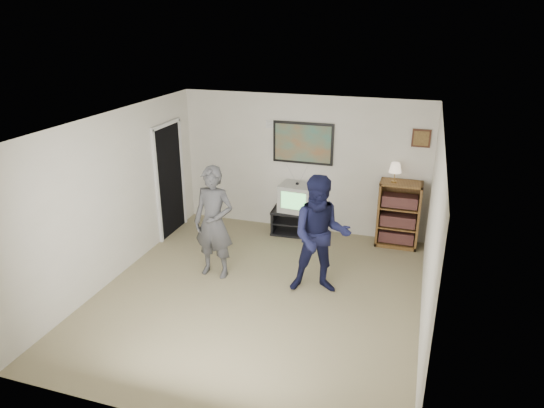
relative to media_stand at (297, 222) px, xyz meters
The scene contains 13 objects.
room_shell 2.14m from the media_stand, 89.58° to the right, with size 4.51×5.00×2.51m.
media_stand is the anchor object (origin of this frame).
crt_television 0.48m from the media_stand, behind, with size 0.59×0.50×0.50m, color #ABAAA5, non-canonical shape.
bookshelf 1.82m from the media_stand, ahead, with size 0.71×0.40×1.16m, color brown, non-canonical shape.
table_lamp 1.99m from the media_stand, ahead, with size 0.21×0.21×0.33m, color beige, non-canonical shape.
person_tall 2.13m from the media_stand, 113.59° to the right, with size 0.63×0.42×1.74m, color #3E3F42.
person_short 2.12m from the media_stand, 66.20° to the right, with size 0.85×0.66×1.75m, color #121433.
controller_left 2.10m from the media_stand, 115.48° to the right, with size 0.04×0.12×0.04m, color white.
controller_right 1.97m from the media_stand, 62.70° to the right, with size 0.03×0.12×0.03m, color white.
poster 1.44m from the media_stand, 86.79° to the left, with size 1.10×0.03×0.75m, color black.
air_vent 1.82m from the media_stand, 155.01° to the left, with size 0.28×0.02×0.14m, color white.
small_picture 2.62m from the media_stand, ahead, with size 0.30×0.03×0.30m, color #321910.
doorway 2.43m from the media_stand, 164.17° to the right, with size 0.03×0.85×2.00m, color black.
Camera 1 is at (2.02, -5.72, 3.74)m, focal length 32.00 mm.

